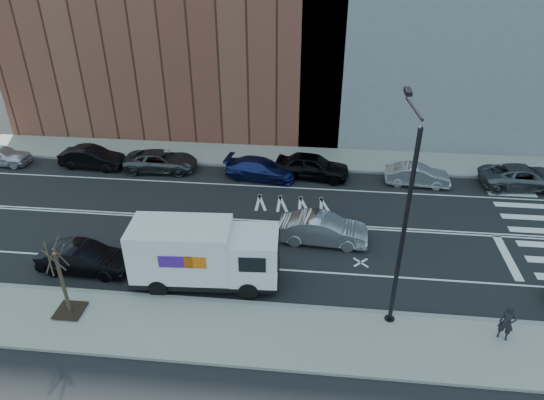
% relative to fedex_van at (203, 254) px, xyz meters
% --- Properties ---
extents(ground, '(120.00, 120.00, 0.00)m').
position_rel_fedex_van_xyz_m(ground, '(1.54, 5.60, -1.67)').
color(ground, black).
rests_on(ground, ground).
extents(sidewalk_near, '(44.00, 3.60, 0.15)m').
position_rel_fedex_van_xyz_m(sidewalk_near, '(1.54, -3.20, -1.59)').
color(sidewalk_near, gray).
rests_on(sidewalk_near, ground).
extents(sidewalk_far, '(44.00, 3.60, 0.15)m').
position_rel_fedex_van_xyz_m(sidewalk_far, '(1.54, 14.40, -1.59)').
color(sidewalk_far, gray).
rests_on(sidewalk_far, ground).
extents(curb_near, '(44.00, 0.25, 0.17)m').
position_rel_fedex_van_xyz_m(curb_near, '(1.54, -1.40, -1.58)').
color(curb_near, gray).
rests_on(curb_near, ground).
extents(curb_far, '(44.00, 0.25, 0.17)m').
position_rel_fedex_van_xyz_m(curb_far, '(1.54, 12.60, -1.58)').
color(curb_far, gray).
rests_on(curb_far, ground).
extents(crosswalk, '(3.00, 14.00, 0.01)m').
position_rel_fedex_van_xyz_m(crosswalk, '(17.54, 5.60, -1.67)').
color(crosswalk, white).
rests_on(crosswalk, ground).
extents(road_markings, '(40.00, 8.60, 0.01)m').
position_rel_fedex_van_xyz_m(road_markings, '(1.54, 5.60, -1.67)').
color(road_markings, white).
rests_on(road_markings, ground).
extents(streetlight, '(0.44, 4.02, 9.34)m').
position_rel_fedex_van_xyz_m(streetlight, '(8.54, -1.31, 3.41)').
color(streetlight, black).
rests_on(streetlight, ground).
extents(street_tree, '(1.20, 1.20, 3.75)m').
position_rel_fedex_van_xyz_m(street_tree, '(-5.46, -2.80, -0.22)').
color(street_tree, black).
rests_on(street_tree, ground).
extents(fedex_van, '(7.08, 2.78, 3.18)m').
position_rel_fedex_van_xyz_m(fedex_van, '(0.00, 0.00, 0.00)').
color(fedex_van, black).
rests_on(fedex_van, ground).
extents(far_parked_a, '(4.17, 1.71, 1.41)m').
position_rel_fedex_van_xyz_m(far_parked_a, '(-17.36, 11.29, -0.96)').
color(far_parked_a, silver).
rests_on(far_parked_a, ground).
extents(far_parked_b, '(4.57, 1.87, 1.47)m').
position_rel_fedex_van_xyz_m(far_parked_b, '(-10.64, 11.49, -0.93)').
color(far_parked_b, black).
rests_on(far_parked_b, ground).
extents(far_parked_c, '(5.09, 2.55, 1.38)m').
position_rel_fedex_van_xyz_m(far_parked_c, '(-5.72, 11.56, -0.98)').
color(far_parked_c, '#45484C').
rests_on(far_parked_c, ground).
extents(far_parked_d, '(5.00, 2.58, 1.39)m').
position_rel_fedex_van_xyz_m(far_parked_d, '(1.31, 11.07, -0.98)').
color(far_parked_d, navy).
rests_on(far_parked_d, ground).
extents(far_parked_e, '(5.14, 2.62, 1.68)m').
position_rel_fedex_van_xyz_m(far_parked_e, '(4.74, 11.54, -0.83)').
color(far_parked_e, black).
rests_on(far_parked_e, ground).
extents(far_parked_f, '(4.23, 1.70, 1.37)m').
position_rel_fedex_van_xyz_m(far_parked_f, '(11.63, 11.20, -0.99)').
color(far_parked_f, '#B7B6BB').
rests_on(far_parked_f, ground).
extents(far_parked_g, '(5.41, 2.73, 1.47)m').
position_rel_fedex_van_xyz_m(far_parked_g, '(18.34, 11.57, -0.94)').
color(far_parked_g, '#515559').
rests_on(far_parked_g, ground).
extents(driving_sedan, '(4.86, 1.95, 1.57)m').
position_rel_fedex_van_xyz_m(driving_sedan, '(5.55, 3.99, -0.88)').
color(driving_sedan, '#A9A9AE').
rests_on(driving_sedan, ground).
extents(near_parked_rear_a, '(4.52, 1.72, 1.47)m').
position_rel_fedex_van_xyz_m(near_parked_rear_a, '(-6.09, 0.24, -0.93)').
color(near_parked_rear_a, black).
rests_on(near_parked_rear_a, ground).
extents(pedestrian, '(0.72, 0.62, 1.68)m').
position_rel_fedex_van_xyz_m(pedestrian, '(13.08, -2.42, -0.68)').
color(pedestrian, black).
rests_on(pedestrian, sidewalk_near).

